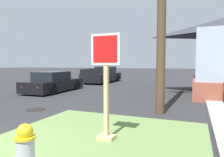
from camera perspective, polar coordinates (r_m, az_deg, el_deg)
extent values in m
cube|color=#668447|center=(4.46, -5.55, -18.11)|extent=(4.51, 5.01, 0.08)
cylinder|color=yellow|center=(2.81, -22.81, -14.75)|extent=(0.25, 0.25, 0.03)
sphere|color=yellow|center=(2.79, -22.85, -13.29)|extent=(0.19, 0.19, 0.19)
cube|color=yellow|center=(2.77, -22.89, -11.90)|extent=(0.04, 0.04, 0.04)
cube|color=tan|center=(4.46, -1.58, -2.78)|extent=(0.09, 0.09, 2.22)
cube|color=tan|center=(4.70, -1.55, -15.83)|extent=(0.37, 0.29, 0.08)
cube|color=white|center=(4.39, -1.88, 8.08)|extent=(0.65, 0.03, 0.65)
cube|color=red|center=(4.38, -1.96, 8.09)|extent=(0.56, 0.02, 0.56)
cylinder|color=black|center=(8.40, -20.34, -7.99)|extent=(0.70, 0.70, 0.02)
cube|color=black|center=(13.48, -15.67, -1.70)|extent=(1.96, 4.44, 0.64)
cube|color=black|center=(13.26, -16.26, 0.62)|extent=(1.60, 2.07, 0.56)
cylinder|color=black|center=(15.07, -15.28, -1.49)|extent=(0.25, 0.63, 0.62)
cylinder|color=black|center=(14.19, -9.76, -1.74)|extent=(0.25, 0.63, 0.62)
cylinder|color=black|center=(12.95, -22.13, -2.52)|extent=(0.25, 0.63, 0.62)
cylinder|color=black|center=(11.92, -16.15, -2.93)|extent=(0.25, 0.63, 0.62)
sphere|color=white|center=(15.53, -12.74, -0.69)|extent=(0.14, 0.14, 0.14)
sphere|color=red|center=(12.15, -23.56, -2.22)|extent=(0.12, 0.12, 0.12)
sphere|color=white|center=(15.00, -9.32, -0.81)|extent=(0.14, 0.14, 0.14)
sphere|color=red|center=(11.46, -19.70, -2.47)|extent=(0.12, 0.12, 0.12)
cube|color=black|center=(19.40, -2.66, 0.41)|extent=(2.16, 5.52, 0.68)
cube|color=black|center=(20.08, -1.82, 2.36)|extent=(1.78, 1.48, 0.68)
cube|color=black|center=(18.89, -6.39, 1.99)|extent=(0.18, 2.29, 0.44)
cube|color=black|center=(18.14, -1.12, 1.93)|extent=(0.18, 2.29, 0.44)
cube|color=black|center=(16.94, -6.17, 1.76)|extent=(1.77, 0.16, 0.44)
cylinder|color=black|center=(21.27, -3.24, 0.40)|extent=(0.29, 0.77, 0.76)
cylinder|color=black|center=(20.61, 1.46, 0.29)|extent=(0.29, 0.77, 0.76)
cylinder|color=black|center=(18.32, -7.30, -0.21)|extent=(0.29, 0.77, 0.76)
cylinder|color=black|center=(17.55, -1.95, -0.36)|extent=(0.29, 0.77, 0.76)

